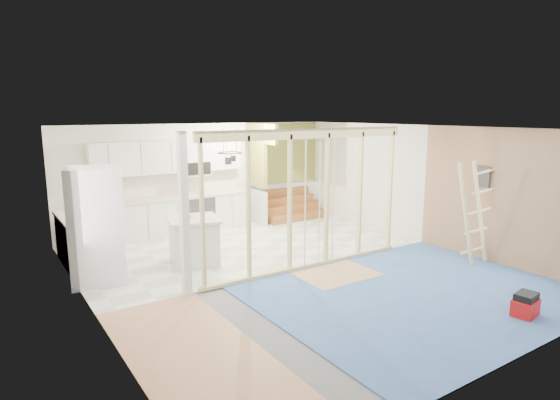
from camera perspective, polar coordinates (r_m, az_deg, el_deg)
room at (r=8.35m, az=1.87°, el=-0.21°), size 7.01×8.01×2.61m
floor_overlays at (r=8.78m, az=1.98°, el=-8.39°), size 7.00×8.00×0.03m
stud_frame at (r=8.18m, az=0.65°, el=1.53°), size 4.66×0.14×2.60m
base_cabinets at (r=10.80m, az=-15.72°, el=-2.61°), size 4.45×2.24×0.93m
upper_cabinets at (r=11.25m, az=-13.06°, el=5.03°), size 3.60×0.41×0.85m
green_partition at (r=12.53m, az=-0.19°, el=1.82°), size 2.25×1.51×2.60m
pot_rack at (r=9.70m, az=-6.10°, el=5.42°), size 0.52×0.52×0.72m
sheathing_panel at (r=9.60m, az=26.46°, el=0.10°), size 0.02×4.00×2.60m
electrical_panel at (r=9.82m, az=23.47°, el=2.62°), size 0.04×0.30×0.40m
ceiling_light at (r=11.48m, az=-1.09°, el=9.01°), size 0.32×0.32×0.08m
fridge at (r=8.46m, az=-21.31°, el=-2.94°), size 1.07×1.03×1.99m
island at (r=9.06m, az=-10.44°, el=-5.01°), size 1.13×1.13×0.91m
bowl at (r=8.99m, az=-11.38°, el=-1.93°), size 0.30×0.30×0.07m
soap_bottle_a at (r=10.91m, az=-20.22°, el=0.49°), size 0.11×0.11×0.28m
soap_bottle_b at (r=11.40m, az=-9.56°, el=1.26°), size 0.11×0.11×0.22m
toolbox at (r=7.66m, az=27.74°, el=-11.31°), size 0.42×0.34×0.36m
ladder at (r=9.53m, az=22.65°, el=-1.48°), size 1.04×0.22×1.97m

